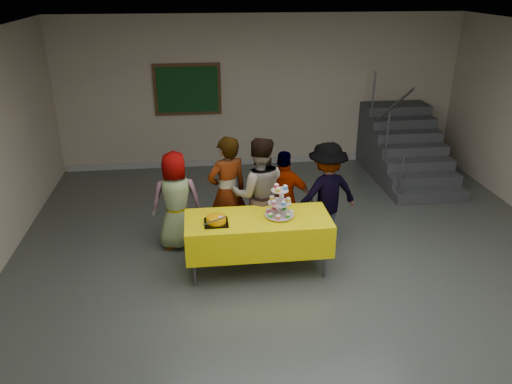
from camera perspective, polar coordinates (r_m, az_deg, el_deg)
room_shell at (r=5.22m, az=7.82°, el=6.48°), size 10.00×10.04×3.02m
bake_table at (r=6.53m, az=0.21°, el=-4.67°), size 1.88×0.78×0.77m
cupcake_stand at (r=6.41m, az=2.70°, el=-1.50°), size 0.38×0.38×0.44m
bear_cake at (r=6.29m, az=-4.58°, el=-3.11°), size 0.32×0.36×0.12m
schoolchild_a at (r=7.14m, az=-9.11°, el=-0.98°), size 0.73×0.50×1.44m
schoolchild_b at (r=7.06m, az=-3.29°, el=-0.04°), size 0.71×0.59×1.65m
schoolchild_c at (r=6.99m, az=0.33°, el=-0.24°), size 0.83×0.66×1.65m
schoolchild_d at (r=7.14m, az=3.23°, el=-0.75°), size 0.90×0.58×1.42m
schoolchild_e at (r=7.22m, az=8.02°, el=-0.20°), size 1.10×0.81×1.53m
staircase at (r=10.29m, az=16.38°, el=4.70°), size 1.30×2.40×2.04m
noticeboard at (r=9.99m, az=-7.83°, el=11.52°), size 1.30×0.05×1.00m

